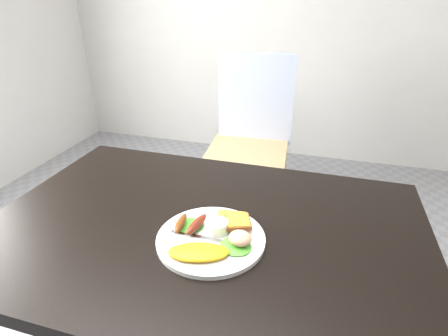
{
  "coord_description": "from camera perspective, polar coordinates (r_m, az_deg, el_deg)",
  "views": [
    {
      "loc": [
        0.27,
        -0.74,
        1.32
      ],
      "look_at": [
        0.04,
        0.06,
        0.9
      ],
      "focal_mm": 28.0,
      "sensor_mm": 36.0,
      "label": 1
    }
  ],
  "objects": [
    {
      "name": "potato_salad",
      "position": [
        0.87,
        2.64,
        -11.36
      ],
      "size": [
        0.07,
        0.06,
        0.03
      ],
      "primitive_type": "ellipsoid",
      "rotation": [
        0.0,
        0.0,
        -0.18
      ],
      "color": "beige",
      "rests_on": "lettuce_right"
    },
    {
      "name": "person",
      "position": [
        1.71,
        4.0,
        10.7
      ],
      "size": [
        0.7,
        0.56,
        1.7
      ],
      "primitive_type": "imported",
      "rotation": [
        0.0,
        0.0,
        3.42
      ],
      "color": "navy",
      "rests_on": "ground"
    },
    {
      "name": "ramekin",
      "position": [
        0.92,
        -0.99,
        -9.58
      ],
      "size": [
        0.07,
        0.07,
        0.03
      ],
      "primitive_type": "cylinder",
      "rotation": [
        0.0,
        0.0,
        0.43
      ],
      "color": "white",
      "rests_on": "plate"
    },
    {
      "name": "lettuce_right",
      "position": [
        0.88,
        1.87,
        -12.65
      ],
      "size": [
        0.1,
        0.09,
        0.01
      ],
      "primitive_type": "ellipsoid",
      "rotation": [
        0.0,
        0.0,
        -0.28
      ],
      "color": "#2A8E1C",
      "rests_on": "plate"
    },
    {
      "name": "dining_table",
      "position": [
        0.99,
        -3.2,
        -10.02
      ],
      "size": [
        1.2,
        0.8,
        0.04
      ],
      "primitive_type": "cube",
      "color": "black",
      "rests_on": "ground"
    },
    {
      "name": "plate",
      "position": [
        0.91,
        -2.15,
        -11.49
      ],
      "size": [
        0.28,
        0.28,
        0.01
      ],
      "primitive_type": "cylinder",
      "color": "white",
      "rests_on": "dining_table"
    },
    {
      "name": "toast_a",
      "position": [
        0.96,
        1.12,
        -8.61
      ],
      "size": [
        0.09,
        0.09,
        0.01
      ],
      "primitive_type": "cube",
      "rotation": [
        0.0,
        0.0,
        0.09
      ],
      "color": "olive",
      "rests_on": "plate"
    },
    {
      "name": "omelette",
      "position": [
        0.85,
        -4.22,
        -13.52
      ],
      "size": [
        0.16,
        0.11,
        0.02
      ],
      "primitive_type": "ellipsoid",
      "rotation": [
        0.0,
        0.0,
        0.28
      ],
      "color": "yellow",
      "rests_on": "plate"
    },
    {
      "name": "sausage_b",
      "position": [
        0.92,
        -4.5,
        -9.14
      ],
      "size": [
        0.04,
        0.1,
        0.02
      ],
      "primitive_type": "ellipsoid",
      "rotation": [
        0.0,
        0.0,
        -0.18
      ],
      "color": "maroon",
      "rests_on": "lettuce_left"
    },
    {
      "name": "lettuce_left",
      "position": [
        0.95,
        -5.66,
        -9.24
      ],
      "size": [
        0.08,
        0.07,
        0.01
      ],
      "primitive_type": "ellipsoid",
      "rotation": [
        0.0,
        0.0,
        -0.01
      ],
      "color": "#348223",
      "rests_on": "plate"
    },
    {
      "name": "sausage_a",
      "position": [
        0.93,
        -7.08,
        -8.92
      ],
      "size": [
        0.03,
        0.09,
        0.02
      ],
      "primitive_type": "ellipsoid",
      "rotation": [
        0.0,
        0.0,
        0.08
      ],
      "color": "brown",
      "rests_on": "lettuce_left"
    },
    {
      "name": "dining_chair",
      "position": [
        2.11,
        3.78,
        2.37
      ],
      "size": [
        0.5,
        0.5,
        0.06
      ],
      "primitive_type": "cube",
      "rotation": [
        0.0,
        0.0,
        0.08
      ],
      "color": "tan",
      "rests_on": "ground"
    },
    {
      "name": "fork",
      "position": [
        0.91,
        -4.32,
        -11.13
      ],
      "size": [
        0.15,
        0.02,
        0.0
      ],
      "primitive_type": "cube",
      "rotation": [
        0.0,
        0.0,
        -0.03
      ],
      "color": "#ADAFB7",
      "rests_on": "plate"
    },
    {
      "name": "toast_b",
      "position": [
        0.93,
        2.27,
        -8.81
      ],
      "size": [
        0.08,
        0.08,
        0.01
      ],
      "primitive_type": "cube",
      "rotation": [
        0.0,
        0.0,
        0.36
      ],
      "color": "#905C33",
      "rests_on": "toast_a"
    }
  ]
}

